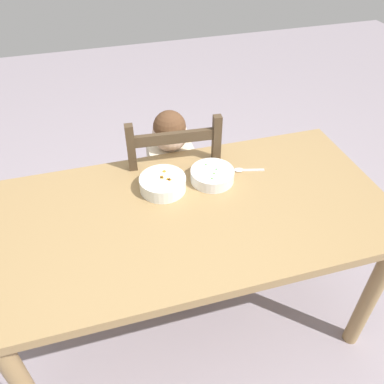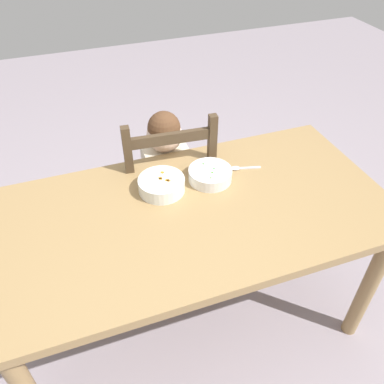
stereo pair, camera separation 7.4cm
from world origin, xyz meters
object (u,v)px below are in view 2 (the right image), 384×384
Objects in this scene: child_figure at (168,172)px; spoon at (240,168)px; dining_chair at (168,196)px; bowl_of_carrots at (162,184)px; bowl_of_peas at (210,174)px; dining_table at (193,228)px.

spoon is at bearing -45.55° from child_figure.
dining_chair is 0.46m from bowl_of_carrots.
spoon is (0.27, -0.27, 0.31)m from dining_chair.
bowl_of_peas is at bearing -0.01° from bowl_of_carrots.
child_figure reaches higher than bowl_of_carrots.
dining_chair is 0.16m from child_figure.
bowl_of_carrots reaches higher than spoon.
spoon is at bearing -45.27° from dining_chair.
dining_table is at bearing -62.34° from bowl_of_carrots.
bowl_of_carrots reaches higher than dining_table.
dining_chair is (0.02, 0.45, -0.21)m from dining_table.
child_figure is 5.04× the size of bowl_of_peas.
dining_table is 8.54× the size of bowl_of_peas.
child_figure is at bearing 134.45° from spoon.
bowl_of_carrots reaches higher than bowl_of_peas.
dining_table is at bearing -147.88° from spoon.
dining_table is at bearing -92.82° from dining_chair.
bowl_of_carrots is (-0.10, -0.29, 0.34)m from dining_chair.
spoon reaches higher than dining_table.
dining_table is at bearing -130.89° from bowl_of_peas.
dining_table is 0.36m from spoon.
child_figure is at bearing 86.61° from dining_table.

